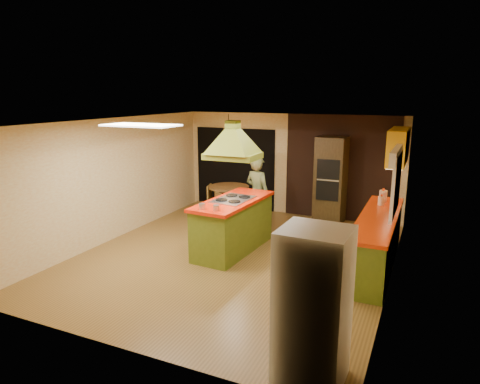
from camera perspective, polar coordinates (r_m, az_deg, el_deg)
The scene contains 21 objects.
ground at distance 8.11m, azimuth -0.66°, elevation -8.56°, with size 6.50×6.50×0.00m, color olive.
room_walls at distance 7.73m, azimuth -0.68°, elevation 0.08°, with size 5.50×6.50×6.50m.
ceiling_plane at distance 7.55m, azimuth -0.71°, elevation 9.36°, with size 6.50×6.50×0.00m, color silver.
brick_panel at distance 10.39m, azimuth 13.23°, elevation 3.09°, with size 2.64×0.03×2.50m, color #381E14.
nook_opening at distance 11.26m, azimuth -0.68°, elevation 3.16°, with size 2.20×0.03×2.10m, color black.
right_counter at distance 7.88m, azimuth 17.75°, elevation -6.27°, with size 0.62×3.05×0.92m.
upper_cabinets at distance 9.11m, azimuth 20.36°, elevation 5.72°, with size 0.34×1.40×0.70m, color yellow.
window_right at distance 7.35m, azimuth 20.17°, elevation 2.73°, with size 0.12×1.35×1.06m.
fluor_panel at distance 7.09m, azimuth -13.09°, elevation 8.66°, with size 1.20×0.60×0.03m, color white.
kitchen_island at distance 8.25m, azimuth -0.92°, elevation -4.39°, with size 0.95×2.09×1.03m.
range_hood at distance 7.90m, azimuth -0.97°, elevation 7.73°, with size 0.97×0.70×0.78m.
man at distance 9.40m, azimuth 2.35°, elevation -0.22°, with size 0.60×0.40×1.66m, color #4E552D.
refrigerator at distance 4.61m, azimuth 9.70°, elevation -14.91°, with size 0.69×0.66×1.69m, color silver.
wall_oven at distance 10.19m, azimuth 11.98°, elevation 1.58°, with size 0.70×0.63×2.01m.
dining_table at distance 10.59m, azimuth -1.48°, elevation -0.39°, with size 1.00×1.00×0.75m.
chair_left at distance 10.85m, azimuth -5.03°, elevation -0.94°, with size 0.41×0.41×0.74m, color brown, non-canonical shape.
chair_near at distance 9.95m, azimuth -1.80°, elevation -2.14°, with size 0.42×0.42×0.76m, color brown, non-canonical shape.
pendant_lamp at distance 10.35m, azimuth -1.52°, elevation 7.03°, with size 0.37×0.37×0.24m, color #FF9E3F.
canister_large at distance 8.78m, azimuth 18.54°, elevation -0.50°, with size 0.15×0.15×0.22m, color beige.
canister_medium at distance 8.75m, azimuth 18.51°, elevation -0.60°, with size 0.15×0.15×0.20m, color beige.
canister_small at distance 8.51m, azimuth 18.32°, elevation -1.11°, with size 0.12×0.12×0.16m, color #FEEECC.
Camera 1 is at (3.18, -6.83, 2.99)m, focal length 32.00 mm.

